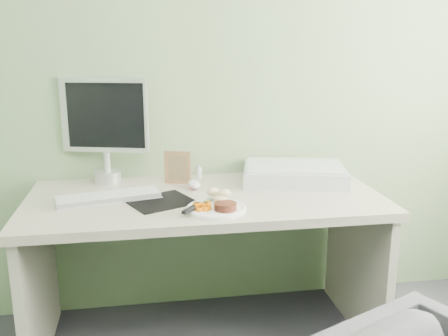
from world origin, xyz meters
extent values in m
plane|color=#6A885F|center=(0.00, 2.00, 1.35)|extent=(3.50, 0.00, 3.50)
cube|color=#A89C8D|center=(0.00, 1.62, 0.71)|extent=(1.60, 0.75, 0.04)
cube|color=#ACA293|center=(-0.76, 1.62, 0.34)|extent=(0.04, 0.70, 0.69)
cube|color=#ACA293|center=(0.76, 1.62, 0.34)|extent=(0.04, 0.70, 0.69)
cylinder|color=white|center=(0.02, 1.41, 0.74)|extent=(0.25, 0.25, 0.01)
cylinder|color=black|center=(0.05, 1.38, 0.76)|extent=(0.12, 0.12, 0.03)
ellipsoid|color=tan|center=(0.05, 1.47, 0.77)|extent=(0.12, 0.09, 0.06)
cube|color=orange|center=(-0.04, 1.40, 0.76)|extent=(0.07, 0.06, 0.04)
cube|color=silver|center=(-0.03, 1.45, 0.75)|extent=(0.09, 0.11, 0.01)
cube|color=black|center=(-0.10, 1.36, 0.76)|extent=(0.07, 0.08, 0.02)
cube|color=black|center=(-0.20, 1.56, 0.73)|extent=(0.34, 0.33, 0.00)
cube|color=white|center=(-0.43, 1.63, 0.75)|extent=(0.46, 0.23, 0.02)
ellipsoid|color=white|center=(-0.04, 1.75, 0.75)|extent=(0.07, 0.11, 0.04)
cube|color=#9B6B48|center=(-0.11, 1.84, 0.81)|extent=(0.13, 0.05, 0.16)
cylinder|color=white|center=(0.01, 1.91, 0.76)|extent=(0.03, 0.03, 0.06)
cone|color=#92BDEA|center=(0.01, 1.91, 0.80)|extent=(0.02, 0.02, 0.02)
cube|color=silver|center=(0.47, 1.78, 0.77)|extent=(0.56, 0.44, 0.08)
cylinder|color=silver|center=(-0.45, 1.92, 0.76)|extent=(0.13, 0.13, 0.06)
cylinder|color=silver|center=(-0.45, 1.92, 0.83)|extent=(0.03, 0.03, 0.10)
cube|color=silver|center=(-0.45, 1.94, 1.06)|extent=(0.42, 0.15, 0.36)
cube|color=black|center=(-0.45, 1.92, 1.06)|extent=(0.37, 0.10, 0.31)
camera|label=1|loc=(-0.27, -0.53, 1.41)|focal=40.00mm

